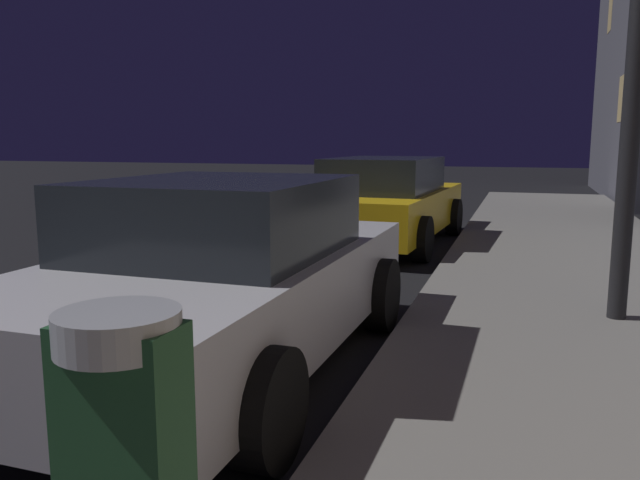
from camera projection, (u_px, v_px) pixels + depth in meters
name	position (u px, v px, depth m)	size (l,w,h in m)	color
car_silver	(222.00, 277.00, 4.70)	(2.12, 4.16, 1.43)	#B7B7BF
car_yellow_cab	(387.00, 201.00, 10.30)	(2.15, 4.53, 1.43)	gold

